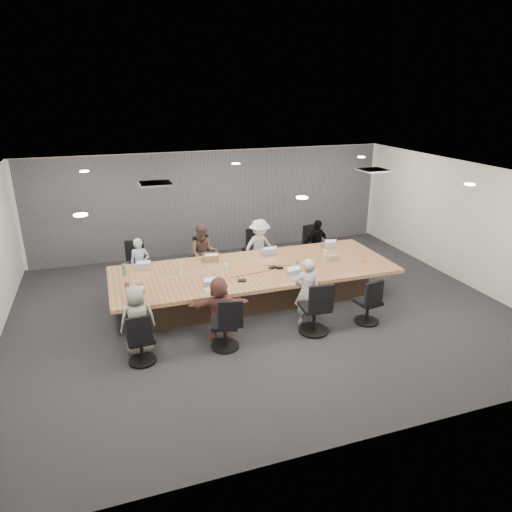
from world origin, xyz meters
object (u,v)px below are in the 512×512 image
object	(u,v)px
snack_packet	(365,260)
laptop_0	(142,267)
chair_3	(310,249)
canvas_bag	(333,258)
person_4	(138,320)
chair_0	(140,268)
laptop_1	(209,260)
person_6	(307,292)
laptop_2	(267,253)
chair_2	(255,253)
chair_4	(141,343)
chair_6	(314,311)
laptop_4	(134,300)
chair_5	(225,328)
person_2	(260,247)
laptop_3	(327,246)
stapler	(280,268)
chair_7	(368,305)
person_3	(316,244)
laptop_6	(296,278)
mug_brown	(127,285)
chair_1	(201,262)
person_5	(219,308)
laptop_5	(212,289)
bottle_green_left	(124,270)
bottle_green_right	(298,266)
person_1	(204,254)
person_0	(140,265)
conference_table	(255,283)

from	to	relation	value
snack_packet	laptop_0	bearing A→B (deg)	166.12
chair_3	canvas_bag	distance (m)	1.90
chair_3	person_4	xyz separation A→B (m)	(-4.69, -3.05, 0.25)
chair_0	laptop_1	size ratio (longest dim) A/B	2.48
chair_3	person_6	xyz separation A→B (m)	(-1.51, -3.05, 0.31)
laptop_2	chair_2	bearing A→B (deg)	-91.78
chair_4	laptop_1	xyz separation A→B (m)	(1.76, 2.50, 0.38)
chair_6	person_6	bearing A→B (deg)	94.31
chair_6	laptop_4	world-z (taller)	chair_6
laptop_0	chair_5	bearing A→B (deg)	123.28
chair_5	laptop_4	size ratio (longest dim) A/B	2.25
chair_5	person_2	size ratio (longest dim) A/B	0.56
chair_6	laptop_3	bearing A→B (deg)	63.10
person_2	stapler	xyz separation A→B (m)	(-0.10, -1.58, 0.07)
chair_7	laptop_3	xyz separation A→B (m)	(0.36, 2.50, 0.38)
person_3	snack_packet	size ratio (longest dim) A/B	7.87
laptop_6	mug_brown	world-z (taller)	mug_brown
chair_1	chair_7	size ratio (longest dim) A/B	1.00
chair_6	laptop_6	size ratio (longest dim) A/B	2.93
laptop_3	snack_packet	xyz separation A→B (m)	(0.34, -1.17, 0.01)
chair_7	chair_6	bearing A→B (deg)	171.24
person_3	snack_packet	bearing A→B (deg)	-91.81
chair_4	chair_6	world-z (taller)	chair_6
chair_6	person_3	world-z (taller)	person_3
person_5	stapler	size ratio (longest dim) A/B	7.94
person_3	canvas_bag	distance (m)	1.52
chair_4	laptop_3	size ratio (longest dim) A/B	2.52
laptop_5	snack_packet	xyz separation A→B (m)	(3.59, 0.43, 0.01)
laptop_5	chair_4	bearing A→B (deg)	-149.75
person_4	chair_0	bearing A→B (deg)	-100.78
laptop_2	laptop_5	size ratio (longest dim) A/B	1.24
laptop_5	laptop_0	bearing A→B (deg)	123.86
chair_5	bottle_green_left	distance (m)	2.68
person_5	bottle_green_right	world-z (taller)	person_5
chair_1	person_6	distance (m)	3.38
chair_0	laptop_3	bearing A→B (deg)	-175.16
chair_4	person_2	size ratio (longest dim) A/B	0.52
chair_0	chair_6	size ratio (longest dim) A/B	0.92
bottle_green_left	person_1	bearing A→B (deg)	25.99
chair_7	person_6	world-z (taller)	person_6
person_4	laptop_6	size ratio (longest dim) A/B	4.15
chair_6	person_0	distance (m)	4.20
chair_7	laptop_1	distance (m)	3.60
chair_2	person_2	world-z (taller)	person_2
chair_6	laptop_6	distance (m)	0.95
person_0	laptop_1	size ratio (longest dim) A/B	3.71
conference_table	snack_packet	size ratio (longest dim) A/B	37.59
chair_3	laptop_4	bearing A→B (deg)	14.30
chair_1	laptop_4	bearing A→B (deg)	41.56
conference_table	person_5	world-z (taller)	person_5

